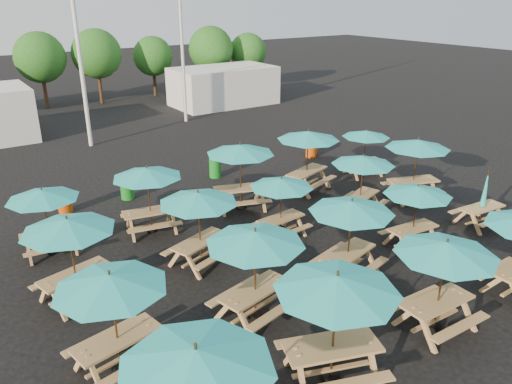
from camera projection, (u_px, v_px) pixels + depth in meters
ground at (282, 237)px, 16.33m from camera, size 120.00×120.00×0.00m
picnic_unit_0 at (197, 364)px, 7.59m from camera, size 2.74×2.74×2.53m
picnic_unit_1 at (111, 286)px, 9.91m from camera, size 2.73×2.73×2.33m
picnic_unit_2 at (68, 229)px, 12.29m from camera, size 2.84×2.84×2.34m
picnic_unit_3 at (43, 198)px, 14.67m from camera, size 2.29×2.29×2.11m
picnic_unit_4 at (337, 289)px, 9.55m from camera, size 3.18×3.18×2.51m
picnic_unit_5 at (255, 242)px, 11.57m from camera, size 2.85×2.85×2.38m
picnic_unit_6 at (198, 201)px, 14.04m from camera, size 2.89×2.89×2.28m
picnic_unit_7 at (147, 176)px, 16.01m from camera, size 2.64×2.64×2.27m
picnic_unit_8 at (446, 253)px, 11.17m from camera, size 2.39×2.39×2.34m
picnic_unit_9 at (351, 210)px, 13.34m from camera, size 2.82×2.82×2.33m
picnic_unit_10 at (281, 186)px, 15.74m from camera, size 2.21×2.21×2.04m
picnic_unit_11 at (240, 152)px, 17.74m from camera, size 3.13×3.13×2.47m
picnic_unit_13 at (418, 194)px, 15.06m from camera, size 2.22×2.22×2.07m
picnic_unit_14 at (363, 163)px, 17.32m from camera, size 2.78×2.78×2.21m
picnic_unit_15 at (308, 138)px, 19.46m from camera, size 3.08×3.08×2.47m
picnic_unit_17 at (483, 202)px, 16.86m from camera, size 1.75×1.55×2.09m
picnic_unit_18 at (418, 147)px, 18.57m from camera, size 3.06×3.06×2.40m
picnic_unit_19 at (366, 136)px, 21.20m from camera, size 2.36×2.36×2.03m
waste_bin_0 at (64, 202)px, 18.05m from camera, size 0.50×0.50×0.80m
waste_bin_1 at (127, 189)px, 19.25m from camera, size 0.50×0.50×0.80m
waste_bin_2 at (215, 168)px, 21.50m from camera, size 0.50×0.50×0.80m
waste_bin_3 at (312, 146)px, 24.53m from camera, size 0.50×0.50×0.80m
waste_bin_4 at (311, 149)px, 24.13m from camera, size 0.50×0.50×0.80m
mast_0 at (76, 25)px, 23.84m from camera, size 0.20×0.20×12.00m
mast_1 at (181, 19)px, 28.74m from camera, size 0.20×0.20×12.00m
event_tent_1 at (223, 86)px, 35.13m from camera, size 7.00×4.00×2.60m
tree_3 at (40, 57)px, 33.18m from camera, size 3.36×3.36×5.09m
tree_4 at (96, 54)px, 34.70m from camera, size 3.41×3.41×5.17m
tree_5 at (153, 56)px, 37.44m from camera, size 2.94×2.94×4.45m
tree_6 at (211, 49)px, 37.98m from camera, size 3.38×3.38×5.13m
tree_7 at (248, 52)px, 39.91m from camera, size 2.95×2.95×4.48m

